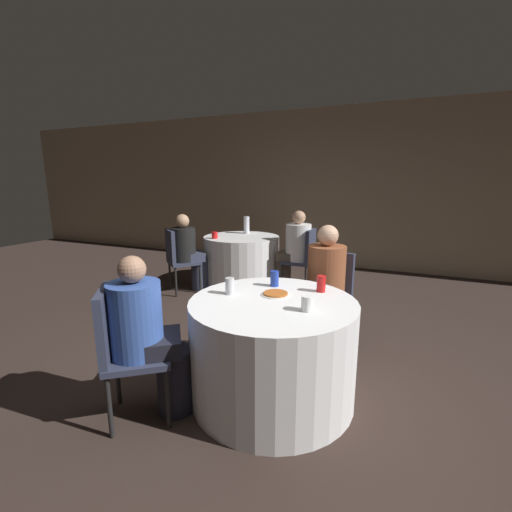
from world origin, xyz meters
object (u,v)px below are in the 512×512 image
Objects in this scene: chair_far_southwest at (177,255)px; soda_can_silver at (230,286)px; chair_near_southwest at (122,343)px; person_blue_shirt at (150,337)px; soda_can_blue at (275,279)px; bottle_far at (246,225)px; person_black_shirt at (189,253)px; person_floral_shirt at (322,289)px; soda_can_red at (321,284)px; table_far at (242,260)px; person_white_shirt at (293,250)px; table_near at (272,349)px; pizza_plate_near at (276,294)px; chair_far_east at (304,255)px; chair_near_north at (329,291)px.

chair_far_southwest reaches higher than soda_can_silver.
person_blue_shirt is (0.13, 0.10, 0.02)m from chair_near_southwest.
chair_far_southwest is at bearing 144.74° from soda_can_blue.
bottle_far is (0.56, 1.06, 0.33)m from chair_far_southwest.
person_black_shirt reaches higher than person_blue_shirt.
person_floral_shirt is 9.52× the size of soda_can_red.
soda_can_blue is 0.37m from soda_can_red.
table_far is 2.70m from soda_can_silver.
chair_near_southwest is 0.17m from person_blue_shirt.
person_white_shirt is at bearing 64.34° from person_black_shirt.
person_blue_shirt is at bearing -21.43° from person_black_shirt.
table_near is 2.67m from person_black_shirt.
soda_can_red is (0.09, -0.49, 0.20)m from person_floral_shirt.
table_far is 2.74m from pizza_plate_near.
person_floral_shirt reaches higher than soda_can_silver.
bottle_far reaches higher than chair_far_east.
chair_near_southwest is at bearing -90.00° from person_blue_shirt.
table_near is 1.06× the size of person_black_shirt.
chair_near_north is 0.70m from soda_can_red.
chair_far_southwest is at bearing 142.23° from pizza_plate_near.
table_near is 9.56× the size of soda_can_blue.
table_near is at bearing 90.00° from person_floral_shirt.
person_white_shirt reaches higher than soda_can_silver.
chair_far_east is 7.32× the size of soda_can_blue.
chair_near_north reaches higher than table_far.
chair_far_east is at bearing 61.92° from person_black_shirt.
person_black_shirt is at bearing 131.58° from soda_can_silver.
chair_far_southwest is at bearing -90.00° from person_black_shirt.
chair_near_north is (0.20, 0.98, 0.17)m from table_near.
table_near is 1.31× the size of chair_far_east.
person_white_shirt is 2.29m from soda_can_red.
chair_far_east reaches higher than soda_can_blue.
chair_near_north is 7.32× the size of soda_can_red.
chair_far_east is 7.32× the size of soda_can_red.
table_far is 0.85m from person_white_shirt.
pizza_plate_near is at bearing -165.15° from person_white_shirt.
soda_can_silver reaches higher than table_far.
chair_far_southwest and chair_far_east have the same top height.
person_floral_shirt is at bearing -153.70° from person_white_shirt.
soda_can_red is (0.87, -2.11, 0.21)m from person_white_shirt.
soda_can_blue is (0.55, 0.82, 0.24)m from person_blue_shirt.
pizza_plate_near is at bearing -67.20° from soda_can_blue.
person_white_shirt is (-0.78, 1.62, -0.00)m from person_floral_shirt.
person_floral_shirt reaches higher than person_blue_shirt.
person_black_shirt is (-0.52, -0.63, 0.19)m from table_far.
person_black_shirt is at bearing 168.00° from chair_near_southwest.
person_black_shirt reaches higher than chair_near_north.
chair_near_southwest is 2.69m from person_black_shirt.
soda_can_red is at bearing 5.44° from person_black_shirt.
chair_near_southwest is 3.37× the size of bottle_far.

